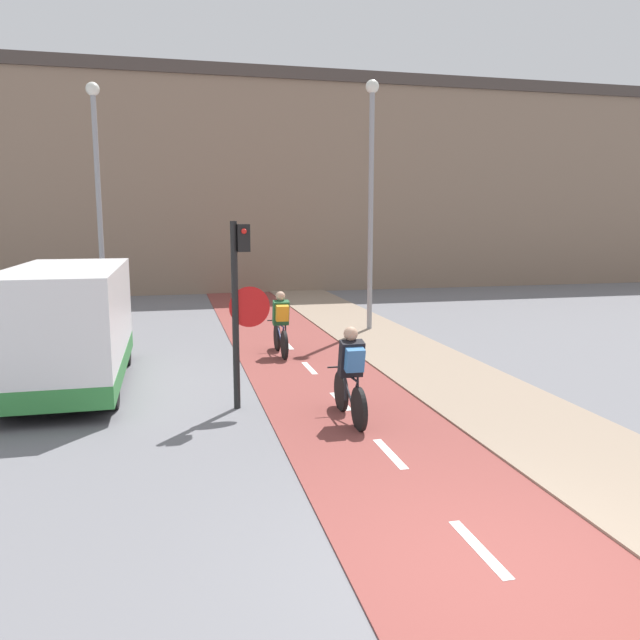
% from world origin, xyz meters
% --- Properties ---
extents(ground_plane, '(120.00, 120.00, 0.00)m').
position_xyz_m(ground_plane, '(0.00, 0.00, 0.00)').
color(ground_plane, slate).
extents(bike_lane, '(2.69, 60.00, 0.02)m').
position_xyz_m(bike_lane, '(0.00, 0.00, 0.01)').
color(bike_lane, brown).
rests_on(bike_lane, ground_plane).
extents(building_row_background, '(60.00, 5.20, 9.38)m').
position_xyz_m(building_row_background, '(0.00, 24.62, 4.70)').
color(building_row_background, '#89705B').
rests_on(building_row_background, ground_plane).
extents(traffic_light_pole, '(0.67, 0.25, 3.09)m').
position_xyz_m(traffic_light_pole, '(-1.68, 5.59, 1.92)').
color(traffic_light_pole, black).
rests_on(traffic_light_pole, ground_plane).
extents(street_lamp_far, '(0.36, 0.36, 6.71)m').
position_xyz_m(street_lamp_far, '(-4.61, 13.65, 4.11)').
color(street_lamp_far, gray).
rests_on(street_lamp_far, ground_plane).
extents(street_lamp_sidewalk, '(0.36, 0.36, 6.82)m').
position_xyz_m(street_lamp_sidewalk, '(2.67, 12.17, 4.17)').
color(street_lamp_sidewalk, gray).
rests_on(street_lamp_sidewalk, ground_plane).
extents(cyclist_near, '(0.46, 1.67, 1.50)m').
position_xyz_m(cyclist_near, '(-0.12, 4.49, 0.71)').
color(cyclist_near, black).
rests_on(cyclist_near, ground_plane).
extents(cyclist_far, '(0.46, 1.65, 1.49)m').
position_xyz_m(cyclist_far, '(-0.35, 9.47, 0.71)').
color(cyclist_far, black).
rests_on(cyclist_far, ground_plane).
extents(van, '(1.93, 5.01, 2.26)m').
position_xyz_m(van, '(-4.65, 7.67, 1.11)').
color(van, white).
rests_on(van, ground_plane).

